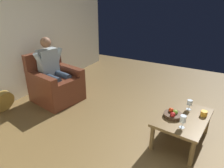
# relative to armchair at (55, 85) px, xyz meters

# --- Properties ---
(ground_plane) EXTENTS (7.44, 7.44, 0.00)m
(ground_plane) POSITION_rel_armchair_xyz_m (0.35, 2.40, -0.33)
(ground_plane) COLOR brown
(wall_back) EXTENTS (6.10, 0.06, 2.66)m
(wall_back) POSITION_rel_armchair_xyz_m (0.35, -0.73, 1.00)
(wall_back) COLOR beige
(wall_back) RESTS_ON ground
(armchair) EXTENTS (0.92, 0.96, 0.95)m
(armchair) POSITION_rel_armchair_xyz_m (0.00, 0.00, 0.00)
(armchair) COLOR #5C2C1B
(armchair) RESTS_ON ground
(person_seated) EXTENTS (0.65, 0.65, 1.25)m
(person_seated) POSITION_rel_armchair_xyz_m (-0.00, -0.02, 0.34)
(person_seated) COLOR #92A2A6
(person_seated) RESTS_ON ground
(coffee_table) EXTENTS (0.97, 0.72, 0.41)m
(coffee_table) POSITION_rel_armchair_xyz_m (0.10, 2.50, 0.03)
(coffee_table) COLOR brown
(coffee_table) RESTS_ON ground
(guitar) EXTENTS (0.39, 0.31, 0.98)m
(guitar) POSITION_rel_armchair_xyz_m (0.81, -0.52, -0.10)
(guitar) COLOR #AE8738
(guitar) RESTS_ON ground
(wine_glass_near) EXTENTS (0.08, 0.08, 0.18)m
(wine_glass_near) POSITION_rel_armchair_xyz_m (0.38, 2.53, 0.21)
(wine_glass_near) COLOR silver
(wine_glass_near) RESTS_ON coffee_table
(wine_glass_far) EXTENTS (0.08, 0.08, 0.15)m
(wine_glass_far) POSITION_rel_armchair_xyz_m (-0.13, 2.53, 0.19)
(wine_glass_far) COLOR silver
(wine_glass_far) RESTS_ON coffee_table
(fruit_bowl) EXTENTS (0.25, 0.25, 0.11)m
(fruit_bowl) POSITION_rel_armchair_xyz_m (0.18, 2.37, 0.12)
(fruit_bowl) COLOR #3A2618
(fruit_bowl) RESTS_ON coffee_table
(candle_jar) EXTENTS (0.09, 0.09, 0.08)m
(candle_jar) POSITION_rel_armchair_xyz_m (-0.06, 2.74, 0.13)
(candle_jar) COLOR gold
(candle_jar) RESTS_ON coffee_table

